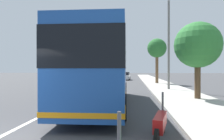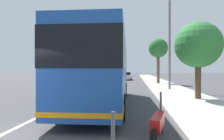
{
  "view_description": "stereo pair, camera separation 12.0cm",
  "coord_description": "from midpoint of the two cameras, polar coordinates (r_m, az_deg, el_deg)",
  "views": [
    {
      "loc": [
        -3.92,
        -3.72,
        1.89
      ],
      "look_at": [
        7.33,
        -2.5,
        1.87
      ],
      "focal_mm": 31.44,
      "sensor_mm": 36.0,
      "label": 1
    },
    {
      "loc": [
        -3.9,
        -3.84,
        1.89
      ],
      "look_at": [
        7.33,
        -2.5,
        1.87
      ],
      "focal_mm": 31.44,
      "sensor_mm": 36.0,
      "label": 2
    }
  ],
  "objects": [
    {
      "name": "motorcycle_mid_row",
      "position": [
        5.44,
        13.84,
        -15.17
      ],
      "size": [
        2.13,
        0.59,
        1.24
      ],
      "rotation": [
        0.0,
        0.0,
        -0.24
      ],
      "color": "black",
      "rests_on": "ground"
    },
    {
      "name": "car_far_distant",
      "position": [
        23.68,
        -9.09,
        -2.88
      ],
      "size": [
        4.1,
        2.07,
        1.39
      ],
      "rotation": [
        0.0,
        0.0,
        3.1
      ],
      "color": "navy",
      "rests_on": "ground"
    },
    {
      "name": "lane_divider_line",
      "position": [
        14.54,
        -8.4,
        -7.36
      ],
      "size": [
        110.0,
        0.16,
        0.01
      ],
      "primitive_type": "cube",
      "color": "silver",
      "rests_on": "ground"
    },
    {
      "name": "utility_pole",
      "position": [
        18.57,
        16.59,
        6.85
      ],
      "size": [
        0.2,
        0.2,
        8.15
      ],
      "primitive_type": "cylinder",
      "color": "slate",
      "rests_on": "ground"
    },
    {
      "name": "roadside_tree_far_block",
      "position": [
        26.49,
        13.41,
        6.03
      ],
      "size": [
        2.5,
        2.5,
        5.98
      ],
      "color": "brown",
      "rests_on": "ground"
    },
    {
      "name": "roadside_tree_mid_block",
      "position": [
        13.07,
        23.99,
        6.57
      ],
      "size": [
        2.79,
        2.79,
        4.79
      ],
      "color": "brown",
      "rests_on": "ground"
    },
    {
      "name": "sidewalk_curb",
      "position": [
        14.39,
        19.75,
        -7.17
      ],
      "size": [
        110.0,
        3.6,
        0.14
      ],
      "primitive_type": "cube",
      "color": "#B2ADA3",
      "rests_on": "ground"
    },
    {
      "name": "coach_bus",
      "position": [
        10.57,
        -2.49,
        1.02
      ],
      "size": [
        10.31,
        2.87,
        3.57
      ],
      "rotation": [
        0.0,
        0.0,
        0.03
      ],
      "color": "#1E4C9E",
      "rests_on": "ground"
    },
    {
      "name": "car_behind_bus",
      "position": [
        36.11,
        4.21,
        -1.81
      ],
      "size": [
        4.28,
        2.07,
        1.45
      ],
      "rotation": [
        0.0,
        0.0,
        -0.06
      ],
      "color": "silver",
      "rests_on": "ground"
    },
    {
      "name": "car_ahead_same_lane",
      "position": [
        33.92,
        -4.46,
        -1.91
      ],
      "size": [
        4.46,
        1.99,
        1.47
      ],
      "rotation": [
        0.0,
        0.0,
        3.19
      ],
      "color": "red",
      "rests_on": "ground"
    }
  ]
}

